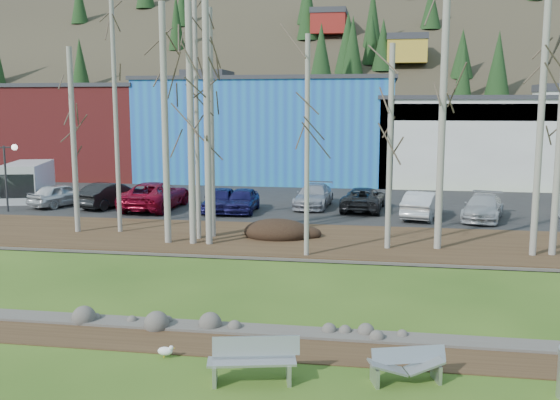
% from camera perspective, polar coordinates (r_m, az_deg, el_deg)
% --- Properties ---
extents(ground, '(200.00, 200.00, 0.00)m').
position_cam_1_polar(ground, '(14.52, -4.56, -16.20)').
color(ground, '#2B4A14').
rests_on(ground, ground).
extents(dirt_strip, '(80.00, 1.80, 0.03)m').
position_cam_1_polar(dirt_strip, '(16.40, -2.76, -13.13)').
color(dirt_strip, '#382616').
rests_on(dirt_strip, ground).
extents(near_bank_rocks, '(80.00, 0.80, 0.50)m').
position_cam_1_polar(near_bank_rocks, '(17.31, -2.05, -11.97)').
color(near_bank_rocks, '#47423D').
rests_on(near_bank_rocks, ground).
extents(river, '(80.00, 8.00, 0.90)m').
position_cam_1_polar(river, '(21.14, 0.16, -8.10)').
color(river, black).
rests_on(river, ground).
extents(far_bank_rocks, '(80.00, 0.80, 0.46)m').
position_cam_1_polar(far_bank_rocks, '(25.05, 1.67, -5.43)').
color(far_bank_rocks, '#47423D').
rests_on(far_bank_rocks, ground).
extents(far_bank, '(80.00, 7.00, 0.15)m').
position_cam_1_polar(far_bank, '(28.12, 2.54, -3.71)').
color(far_bank, '#382616').
rests_on(far_bank, ground).
extents(parking_lot, '(80.00, 14.00, 0.14)m').
position_cam_1_polar(parking_lot, '(38.39, 4.41, -0.39)').
color(parking_lot, black).
rests_on(parking_lot, ground).
extents(building_brick, '(16.32, 12.24, 7.80)m').
position_cam_1_polar(building_brick, '(58.54, -18.49, 6.09)').
color(building_brick, maroon).
rests_on(building_brick, ground).
extents(building_blue, '(20.40, 12.24, 8.30)m').
position_cam_1_polar(building_blue, '(52.63, -0.76, 6.56)').
color(building_blue, blue).
rests_on(building_blue, ground).
extents(building_white, '(18.36, 12.24, 6.80)m').
position_cam_1_polar(building_white, '(52.57, 19.02, 5.28)').
color(building_white, beige).
rests_on(building_white, ground).
extents(hillside, '(160.00, 72.00, 35.00)m').
position_cam_1_polar(hillside, '(97.50, 7.66, 15.32)').
color(hillside, '#332C20').
rests_on(hillside, ground).
extents(bench_intact, '(2.04, 0.98, 0.98)m').
position_cam_1_polar(bench_intact, '(14.31, -2.47, -14.43)').
color(bench_intact, '#B4B6B9').
rests_on(bench_intact, ground).
extents(bench_damaged, '(1.77, 1.01, 0.75)m').
position_cam_1_polar(bench_damaged, '(14.60, 11.51, -14.59)').
color(bench_damaged, '#B4B6B9').
rests_on(bench_damaged, ground).
extents(seagull, '(0.45, 0.21, 0.32)m').
position_cam_1_polar(seagull, '(15.86, -10.41, -13.41)').
color(seagull, gold).
rests_on(seagull, ground).
extents(dirt_mound, '(3.07, 2.17, 0.60)m').
position_cam_1_polar(dirt_mound, '(28.44, -0.28, -2.78)').
color(dirt_mound, black).
rests_on(dirt_mound, far_bank).
extents(birch_0, '(0.25, 0.25, 8.59)m').
position_cam_1_polar(birch_0, '(30.67, -18.36, 5.14)').
color(birch_0, '#A5A295').
rests_on(birch_0, far_bank).
extents(birch_1, '(0.21, 0.21, 11.71)m').
position_cam_1_polar(birch_1, '(30.05, -14.82, 8.21)').
color(birch_1, '#A5A295').
rests_on(birch_1, far_bank).
extents(birch_2, '(0.30, 0.30, 10.15)m').
position_cam_1_polar(birch_2, '(28.16, -6.35, 6.84)').
color(birch_2, '#A5A295').
rests_on(birch_2, far_bank).
extents(birch_3, '(0.20, 0.20, 10.89)m').
position_cam_1_polar(birch_3, '(27.77, -7.63, 7.56)').
color(birch_3, '#A5A295').
rests_on(birch_3, far_bank).
extents(birch_4, '(0.28, 0.28, 10.21)m').
position_cam_1_polar(birch_4, '(26.82, -8.17, 6.78)').
color(birch_4, '#A5A295').
rests_on(birch_4, far_bank).
extents(birch_5, '(0.23, 0.23, 8.41)m').
position_cam_1_polar(birch_5, '(26.07, 10.01, 4.71)').
color(birch_5, '#A5A295').
rests_on(birch_5, far_bank).
extents(birch_6, '(0.20, 0.20, 8.64)m').
position_cam_1_polar(birch_6, '(24.47, 2.49, 4.85)').
color(birch_6, '#A5A295').
rests_on(birch_6, far_bank).
extents(birch_7, '(0.29, 0.29, 10.96)m').
position_cam_1_polar(birch_7, '(26.40, 14.62, 7.38)').
color(birch_7, '#A5A295').
rests_on(birch_7, far_bank).
extents(birch_8, '(0.27, 0.27, 9.04)m').
position_cam_1_polar(birch_8, '(26.83, 24.19, 4.85)').
color(birch_8, '#A5A295').
rests_on(birch_8, far_bank).
extents(birch_9, '(0.26, 0.26, 12.18)m').
position_cam_1_polar(birch_9, '(26.42, 22.83, 8.31)').
color(birch_9, '#A5A295').
rests_on(birch_9, far_bank).
extents(birch_10, '(0.28, 0.28, 10.21)m').
position_cam_1_polar(birch_10, '(26.62, -6.67, 6.79)').
color(birch_10, '#A5A295').
rests_on(birch_10, far_bank).
extents(birch_11, '(0.28, 0.28, 10.21)m').
position_cam_1_polar(birch_11, '(27.19, -10.47, 6.75)').
color(birch_11, '#A5A295').
rests_on(birch_11, far_bank).
extents(street_lamp, '(1.36, 0.78, 3.79)m').
position_cam_1_polar(street_lamp, '(38.15, -23.88, 3.46)').
color(street_lamp, '#262628').
rests_on(street_lamp, parking_lot).
extents(car_0, '(3.04, 4.33, 1.37)m').
position_cam_1_polar(car_0, '(39.32, -19.38, 0.47)').
color(car_0, silver).
rests_on(car_0, parking_lot).
extents(car_1, '(2.87, 4.70, 1.46)m').
position_cam_1_polar(car_1, '(38.00, -15.21, 0.46)').
color(car_1, black).
rests_on(car_1, parking_lot).
extents(car_2, '(2.80, 5.77, 1.58)m').
position_cam_1_polar(car_2, '(36.73, -11.34, 0.42)').
color(car_2, maroon).
rests_on(car_2, parking_lot).
extents(car_3, '(2.18, 4.73, 1.34)m').
position_cam_1_polar(car_3, '(36.72, 3.10, 0.38)').
color(car_3, '#A0A0A8').
rests_on(car_3, parking_lot).
extents(car_4, '(1.74, 4.00, 1.34)m').
position_cam_1_polar(car_4, '(35.06, -3.47, -0.02)').
color(car_4, '#191751').
rests_on(car_4, parking_lot).
extents(car_5, '(2.54, 4.58, 1.43)m').
position_cam_1_polar(car_5, '(34.06, 12.90, -0.41)').
color(car_5, silver).
rests_on(car_5, parking_lot).
extents(car_6, '(2.56, 4.91, 1.32)m').
position_cam_1_polar(car_6, '(35.91, 7.63, 0.11)').
color(car_6, '#262629').
rests_on(car_6, parking_lot).
extents(car_7, '(2.91, 4.85, 1.32)m').
position_cam_1_polar(car_7, '(34.37, 18.07, -0.63)').
color(car_7, '#B8B8BA').
rests_on(car_7, parking_lot).
extents(car_8, '(1.74, 4.00, 1.34)m').
position_cam_1_polar(car_8, '(35.36, -5.49, 0.03)').
color(car_8, '#191751').
rests_on(car_8, parking_lot).
extents(van_grey, '(3.67, 5.73, 2.33)m').
position_cam_1_polar(van_grey, '(42.66, -22.15, 1.58)').
color(van_grey, silver).
rests_on(van_grey, parking_lot).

